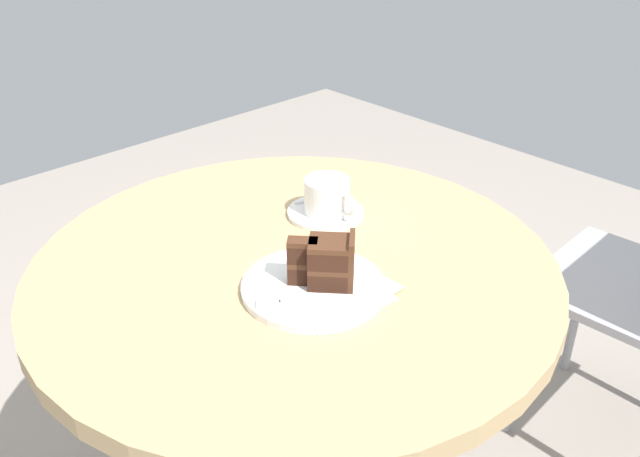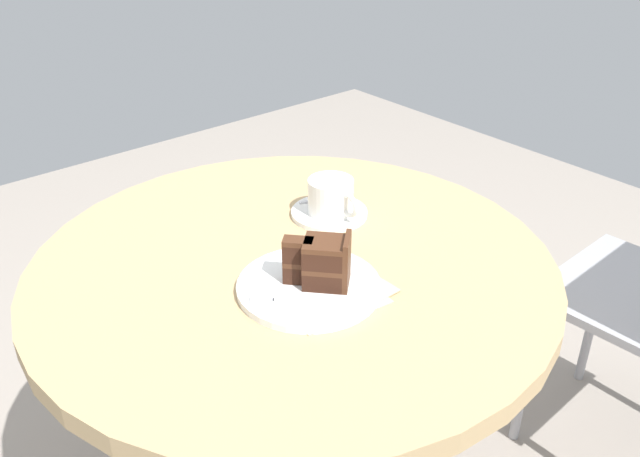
% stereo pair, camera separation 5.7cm
% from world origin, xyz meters
% --- Properties ---
extents(cafe_table, '(0.88, 0.88, 0.70)m').
position_xyz_m(cafe_table, '(0.00, 0.00, 0.59)').
color(cafe_table, tan).
rests_on(cafe_table, ground).
extents(saucer, '(0.14, 0.14, 0.01)m').
position_xyz_m(saucer, '(-0.08, 0.15, 0.70)').
color(saucer, white).
rests_on(saucer, cafe_table).
extents(coffee_cup, '(0.11, 0.08, 0.07)m').
position_xyz_m(coffee_cup, '(-0.07, 0.15, 0.74)').
color(coffee_cup, white).
rests_on(coffee_cup, saucer).
extents(teaspoon, '(0.05, 0.10, 0.00)m').
position_xyz_m(teaspoon, '(-0.11, 0.19, 0.71)').
color(teaspoon, silver).
rests_on(teaspoon, saucer).
extents(cake_plate, '(0.22, 0.22, 0.01)m').
position_xyz_m(cake_plate, '(0.09, -0.03, 0.70)').
color(cake_plate, white).
rests_on(cake_plate, cafe_table).
extents(cake_slice, '(0.10, 0.10, 0.08)m').
position_xyz_m(cake_slice, '(0.10, -0.02, 0.75)').
color(cake_slice, '#381E14').
rests_on(cake_slice, cake_plate).
extents(fork, '(0.10, 0.12, 0.00)m').
position_xyz_m(fork, '(0.10, -0.09, 0.71)').
color(fork, silver).
rests_on(fork, cake_plate).
extents(napkin, '(0.17, 0.17, 0.00)m').
position_xyz_m(napkin, '(0.11, -0.01, 0.70)').
color(napkin, beige).
rests_on(napkin, cafe_table).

